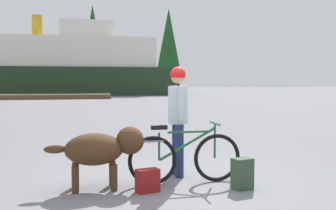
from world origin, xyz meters
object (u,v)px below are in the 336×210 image
(bicycle, at_px, (185,157))
(person_cyclist, at_px, (178,110))
(dog, at_px, (102,148))
(handbag_pannier, at_px, (148,181))
(ferry_boat, at_px, (66,68))
(backpack, at_px, (242,174))

(bicycle, relative_size, person_cyclist, 0.98)
(bicycle, height_order, dog, bicycle)
(handbag_pannier, bearing_deg, ferry_boat, 93.69)
(person_cyclist, bearing_deg, ferry_boat, 94.73)
(person_cyclist, bearing_deg, handbag_pannier, -128.10)
(bicycle, distance_m, ferry_boat, 39.04)
(dog, height_order, ferry_boat, ferry_boat)
(dog, relative_size, ferry_boat, 0.06)
(dog, distance_m, handbag_pannier, 0.81)
(bicycle, xyz_separation_m, person_cyclist, (0.01, 0.48, 0.70))
(bicycle, distance_m, backpack, 0.90)
(person_cyclist, xyz_separation_m, backpack, (0.73, -0.96, -0.87))
(ferry_boat, bearing_deg, backpack, -84.34)
(dog, distance_m, ferry_boat, 38.97)
(ferry_boat, bearing_deg, dog, -87.18)
(person_cyclist, relative_size, backpack, 3.99)
(dog, bearing_deg, ferry_boat, 92.82)
(ferry_boat, bearing_deg, handbag_pannier, -86.31)
(bicycle, xyz_separation_m, ferry_boat, (-3.16, 38.82, 2.61))
(person_cyclist, bearing_deg, dog, -158.29)
(dog, relative_size, handbag_pannier, 4.35)
(dog, bearing_deg, bicycle, 1.05)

